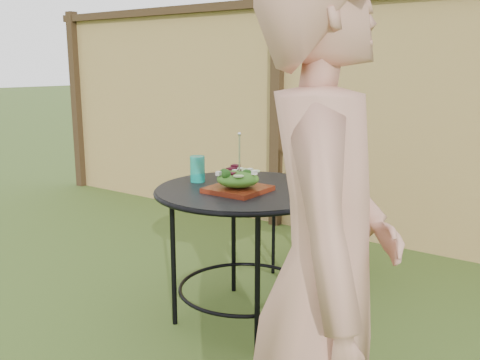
{
  "coord_description": "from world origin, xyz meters",
  "views": [
    {
      "loc": [
        1.04,
        -1.62,
        1.34
      ],
      "look_at": [
        -0.57,
        0.61,
        0.75
      ],
      "focal_mm": 40.0,
      "sensor_mm": 36.0,
      "label": 1
    }
  ],
  "objects": [
    {
      "name": "fork",
      "position": [
        -0.47,
        0.48,
        0.92
      ],
      "size": [
        0.01,
        0.01,
        0.18
      ],
      "primitive_type": "cylinder",
      "color": "silver",
      "rests_on": "salad"
    },
    {
      "name": "fence",
      "position": [
        -0.0,
        2.19,
        0.95
      ],
      "size": [
        8.0,
        0.12,
        1.9
      ],
      "color": "tan",
      "rests_on": "ground"
    },
    {
      "name": "diner",
      "position": [
        0.46,
        -0.45,
        0.81
      ],
      "size": [
        0.6,
        0.7,
        1.61
      ],
      "primitive_type": "imported",
      "rotation": [
        0.0,
        0.0,
        2.02
      ],
      "color": "tan",
      "rests_on": "ground"
    },
    {
      "name": "patio_table",
      "position": [
        -0.5,
        0.56,
        0.59
      ],
      "size": [
        0.92,
        0.92,
        0.72
      ],
      "color": "black",
      "rests_on": "ground"
    },
    {
      "name": "patio_chair",
      "position": [
        -0.52,
        1.45,
        0.5
      ],
      "size": [
        0.46,
        0.46,
        0.95
      ],
      "color": "black",
      "rests_on": "ground"
    },
    {
      "name": "salad_plate",
      "position": [
        -0.48,
        0.48,
        0.74
      ],
      "size": [
        0.27,
        0.27,
        0.02
      ],
      "primitive_type": "cube",
      "color": "#4A160A",
      "rests_on": "patio_table"
    },
    {
      "name": "drinking_glass",
      "position": [
        -0.8,
        0.54,
        0.79
      ],
      "size": [
        0.08,
        0.08,
        0.14
      ],
      "primitive_type": "cylinder",
      "color": "#0D9E8B",
      "rests_on": "patio_table"
    },
    {
      "name": "salad",
      "position": [
        -0.48,
        0.48,
        0.79
      ],
      "size": [
        0.21,
        0.21,
        0.08
      ],
      "primitive_type": "ellipsoid",
      "color": "#235614",
      "rests_on": "salad_plate"
    }
  ]
}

